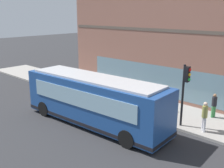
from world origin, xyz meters
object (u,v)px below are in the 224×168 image
traffic_light_near_corner (185,84)px  pedestrian_by_light_pole (214,104)px  city_bus_nearside (94,101)px  pedestrian_near_building_entrance (91,81)px  fire_hydrant (171,106)px  pedestrian_walking_along_curb (205,115)px

traffic_light_near_corner → pedestrian_by_light_pole: 3.23m
city_bus_nearside → pedestrian_near_building_entrance: bearing=48.8°
pedestrian_by_light_pole → city_bus_nearside: bearing=138.4°
traffic_light_near_corner → pedestrian_by_light_pole: size_ratio=2.34×
city_bus_nearside → fire_hydrant: size_ratio=13.74×
traffic_light_near_corner → pedestrian_near_building_entrance: traffic_light_near_corner is taller
fire_hydrant → pedestrian_near_building_entrance: bearing=94.3°
traffic_light_near_corner → pedestrian_walking_along_curb: size_ratio=2.12×
pedestrian_by_light_pole → fire_hydrant: bearing=110.0°
fire_hydrant → pedestrian_near_building_entrance: (-0.56, 7.51, 0.63)m
city_bus_nearside → pedestrian_walking_along_curb: size_ratio=5.70×
fire_hydrant → traffic_light_near_corner: bearing=-132.4°
city_bus_nearside → pedestrian_by_light_pole: (5.84, -5.18, -0.48)m
city_bus_nearside → pedestrian_near_building_entrance: size_ratio=5.93×
traffic_light_near_corner → pedestrian_walking_along_curb: (0.13, -1.26, -1.60)m
fire_hydrant → city_bus_nearside: bearing=152.3°
city_bus_nearside → pedestrian_by_light_pole: bearing=-41.6°
traffic_light_near_corner → fire_hydrant: size_ratio=5.11×
pedestrian_near_building_entrance → pedestrian_walking_along_curb: bearing=-95.3°
pedestrian_near_building_entrance → pedestrian_by_light_pole: bearing=-81.5°
pedestrian_walking_along_curb → traffic_light_near_corner: bearing=95.8°
traffic_light_near_corner → pedestrian_near_building_entrance: size_ratio=2.21×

